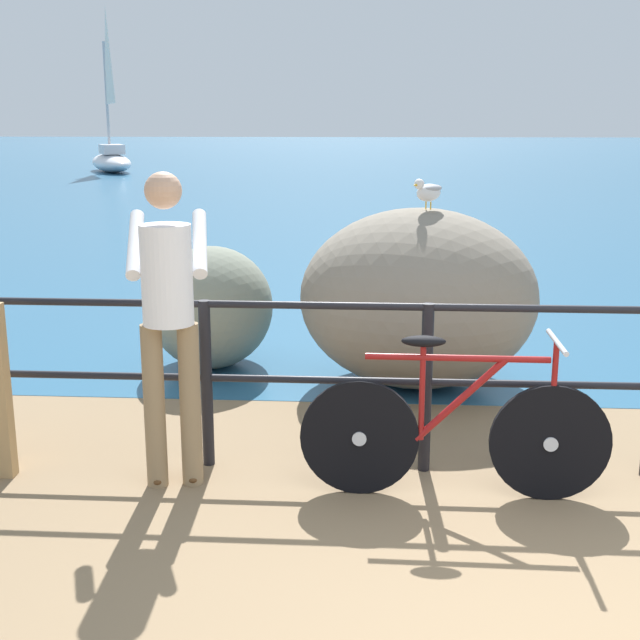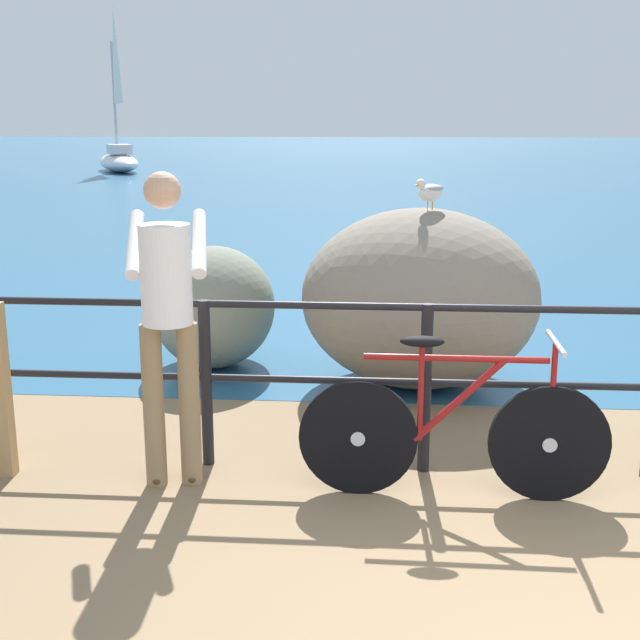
{
  "view_description": "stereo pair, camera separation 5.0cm",
  "coord_description": "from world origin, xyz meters",
  "views": [
    {
      "loc": [
        -0.96,
        -2.81,
        2.05
      ],
      "look_at": [
        -1.3,
        2.31,
        0.82
      ],
      "focal_mm": 47.15,
      "sensor_mm": 36.0,
      "label": 1
    },
    {
      "loc": [
        -0.91,
        -2.81,
        2.05
      ],
      "look_at": [
        -1.3,
        2.31,
        0.82
      ],
      "focal_mm": 47.15,
      "sensor_mm": 36.0,
      "label": 2
    }
  ],
  "objects": [
    {
      "name": "ground_plane",
      "position": [
        0.0,
        20.0,
        -0.05
      ],
      "size": [
        120.0,
        120.0,
        0.1
      ],
      "primitive_type": "cube",
      "color": "#846B4C"
    },
    {
      "name": "breakwater_boulder_left",
      "position": [
        -2.32,
        3.98,
        0.51
      ],
      "size": [
        1.03,
        1.19,
        1.02
      ],
      "color": "gray",
      "rests_on": "ground"
    },
    {
      "name": "promenade_railing",
      "position": [
        -0.0,
        1.91,
        0.63
      ],
      "size": [
        9.18,
        0.07,
        1.02
      ],
      "color": "black",
      "rests_on": "ground_plane"
    },
    {
      "name": "seagull",
      "position": [
        -0.57,
        3.52,
        1.53
      ],
      "size": [
        0.27,
        0.3,
        0.23
      ],
      "rotation": [
        0.0,
        0.0,
        4.02
      ],
      "color": "gold",
      "rests_on": "breakwater_boulder_main"
    },
    {
      "name": "sea_surface",
      "position": [
        0.0,
        48.1,
        0.0
      ],
      "size": [
        120.0,
        90.0,
        0.01
      ],
      "primitive_type": "cube",
      "color": "#285B7F",
      "rests_on": "ground_plane"
    },
    {
      "name": "person_at_railing",
      "position": [
        -2.09,
        1.63,
        0.99
      ],
      "size": [
        0.53,
        0.67,
        1.78
      ],
      "rotation": [
        0.0,
        0.0,
        1.77
      ],
      "color": "#8C7251",
      "rests_on": "ground_plane"
    },
    {
      "name": "breakwater_boulder_main",
      "position": [
        -0.62,
        3.61,
        0.69
      ],
      "size": [
        1.84,
        1.71,
        1.39
      ],
      "color": "gray",
      "rests_on": "ground"
    },
    {
      "name": "bicycle",
      "position": [
        -0.51,
        1.56,
        0.39
      ],
      "size": [
        1.7,
        0.48,
        0.92
      ],
      "rotation": [
        0.0,
        0.0,
        -0.01
      ],
      "color": "black",
      "rests_on": "ground_plane"
    },
    {
      "name": "sailboat",
      "position": [
        -11.29,
        29.88,
        0.71
      ],
      "size": [
        3.16,
        4.51,
        6.16
      ],
      "rotation": [
        0.0,
        0.0,
        2.04
      ],
      "color": "white",
      "rests_on": "sea_surface"
    }
  ]
}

